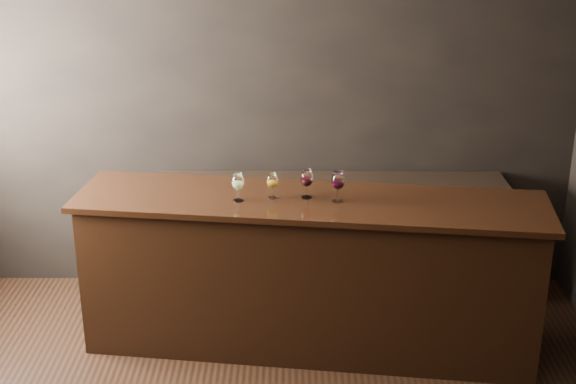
{
  "coord_description": "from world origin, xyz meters",
  "views": [
    {
      "loc": [
        0.33,
        -3.69,
        3.07
      ],
      "look_at": [
        0.29,
        1.25,
        1.16
      ],
      "focal_mm": 50.0,
      "sensor_mm": 36.0,
      "label": 1
    }
  ],
  "objects_px": {
    "bar_counter": "(309,276)",
    "glass_red_a": "(307,179)",
    "glass_red_b": "(338,181)",
    "glass_amber": "(272,181)",
    "glass_white": "(238,182)",
    "back_bar_shelf": "(330,237)"
  },
  "relations": [
    {
      "from": "glass_white",
      "to": "back_bar_shelf",
      "type": "bearing_deg",
      "value": 51.24
    },
    {
      "from": "glass_white",
      "to": "glass_amber",
      "type": "xyz_separation_m",
      "value": [
        0.22,
        0.05,
        -0.01
      ]
    },
    {
      "from": "bar_counter",
      "to": "glass_red_a",
      "type": "height_order",
      "value": "glass_red_a"
    },
    {
      "from": "back_bar_shelf",
      "to": "glass_red_b",
      "type": "distance_m",
      "value": 1.12
    },
    {
      "from": "back_bar_shelf",
      "to": "glass_red_a",
      "type": "distance_m",
      "value": 1.08
    },
    {
      "from": "glass_white",
      "to": "glass_amber",
      "type": "relative_size",
      "value": 1.1
    },
    {
      "from": "back_bar_shelf",
      "to": "bar_counter",
      "type": "bearing_deg",
      "value": -102.71
    },
    {
      "from": "bar_counter",
      "to": "glass_red_b",
      "type": "bearing_deg",
      "value": -4.22
    },
    {
      "from": "back_bar_shelf",
      "to": "glass_white",
      "type": "relative_size",
      "value": 14.02
    },
    {
      "from": "glass_amber",
      "to": "bar_counter",
      "type": "bearing_deg",
      "value": -4.69
    },
    {
      "from": "glass_amber",
      "to": "glass_white",
      "type": "bearing_deg",
      "value": -167.04
    },
    {
      "from": "glass_white",
      "to": "glass_red_b",
      "type": "bearing_deg",
      "value": -0.47
    },
    {
      "from": "glass_amber",
      "to": "glass_red_b",
      "type": "height_order",
      "value": "glass_red_b"
    },
    {
      "from": "glass_white",
      "to": "glass_red_b",
      "type": "xyz_separation_m",
      "value": [
        0.66,
        -0.01,
        0.01
      ]
    },
    {
      "from": "glass_white",
      "to": "glass_amber",
      "type": "bearing_deg",
      "value": 12.96
    },
    {
      "from": "glass_white",
      "to": "glass_red_a",
      "type": "bearing_deg",
      "value": 7.76
    },
    {
      "from": "glass_red_a",
      "to": "glass_amber",
      "type": "bearing_deg",
      "value": -177.41
    },
    {
      "from": "glass_amber",
      "to": "glass_red_a",
      "type": "bearing_deg",
      "value": 2.59
    },
    {
      "from": "glass_white",
      "to": "glass_red_b",
      "type": "height_order",
      "value": "glass_red_b"
    },
    {
      "from": "bar_counter",
      "to": "glass_amber",
      "type": "bearing_deg",
      "value": -177.68
    },
    {
      "from": "bar_counter",
      "to": "glass_white",
      "type": "xyz_separation_m",
      "value": [
        -0.47,
        -0.03,
        0.7
      ]
    },
    {
      "from": "bar_counter",
      "to": "back_bar_shelf",
      "type": "xyz_separation_m",
      "value": [
        0.18,
        0.78,
        -0.05
      ]
    }
  ]
}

